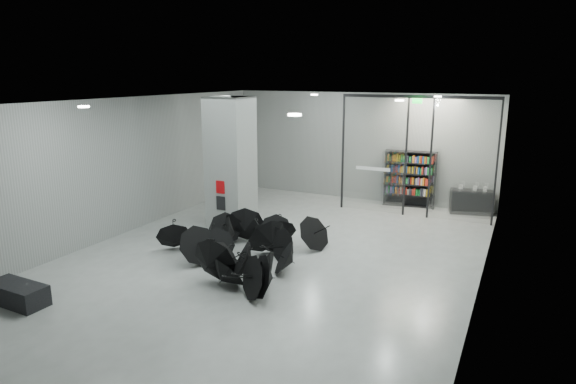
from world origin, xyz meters
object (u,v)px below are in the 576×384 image
at_px(column, 231,162).
at_px(shop_counter, 471,202).
at_px(bookshelf, 410,179).
at_px(bench, 17,294).
at_px(umbrella_cluster, 246,252).

bearing_deg(column, shop_counter, 35.08).
distance_m(column, bookshelf, 6.62).
relative_size(column, bench, 2.95).
xyz_separation_m(column, bench, (-1.05, -6.68, -1.78)).
height_order(column, shop_counter, column).
bearing_deg(column, bench, -98.93).
relative_size(bench, bookshelf, 0.68).
relative_size(bench, shop_counter, 0.99).
xyz_separation_m(column, bookshelf, (4.51, 4.75, -1.00)).
bearing_deg(bookshelf, umbrella_cluster, -116.02).
bearing_deg(umbrella_cluster, column, 127.66).
bearing_deg(shop_counter, bookshelf, 164.30).
height_order(column, bench, column).
distance_m(shop_counter, umbrella_cluster, 8.66).
bearing_deg(column, umbrella_cluster, -52.34).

